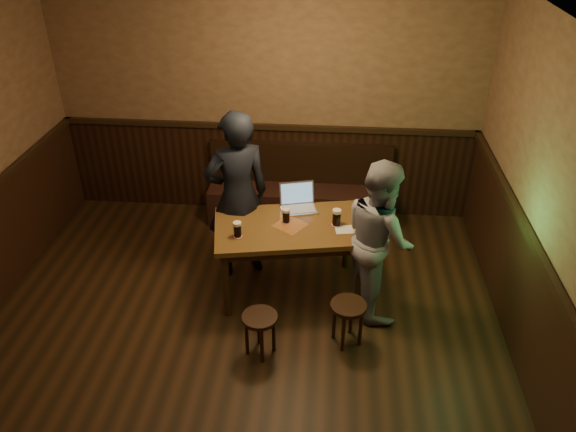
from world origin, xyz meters
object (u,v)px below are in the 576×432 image
Objects in this scene: pub_table at (290,234)px; pint_left at (237,229)px; bench at (300,197)px; person_suit at (237,196)px; pint_right at (337,217)px; pint_mid at (286,216)px; stool_left at (260,323)px; laptop at (298,202)px; stool_right at (348,312)px; person_grey at (379,238)px.

pint_left reaches higher than pub_table.
person_suit is (-0.56, -1.12, 0.60)m from bench.
pint_right is 0.09× the size of person_suit.
pint_left is 1.05× the size of pint_mid.
pint_right reaches higher than pub_table.
stool_left is 2.84× the size of pint_mid.
pint_left is 0.38× the size of laptop.
pint_left is (-1.06, 0.48, 0.51)m from stool_right.
bench reaches higher than stool_left.
person_grey reaches higher than pub_table.
pint_left is at bearing -146.84° from laptop.
pub_table reaches higher than stool_left.
person_suit is (-0.52, 0.24, 0.06)m from pint_mid.
pint_mid is 0.09× the size of person_grey.
bench is 1.46m from pint_mid.
laptop is 0.95m from person_grey.
laptop is (-0.53, 1.07, 0.49)m from stool_right.
stool_right is (0.58, -2.13, 0.04)m from bench.
bench reaches higher than pint_left.
pint_right reaches higher than bench.
laptop is (0.05, -1.06, 0.54)m from bench.
person_grey reaches higher than pint_mid.
laptop is at bearing 158.87° from person_suit.
bench is at bearing 8.96° from person_grey.
stool_right is at bearing -80.05° from pint_right.
pint_left is 0.10× the size of person_grey.
pint_right is at bearing 42.88° from person_grey.
bench is at bearing 88.12° from pint_mid.
laptop is (0.09, 0.29, -0.01)m from pint_mid.
bench is 2.21m from stool_right.
pint_right is 1.04m from person_suit.
laptop is at bearing 143.00° from pint_right.
person_grey reaches higher than pint_right.
stool_right is 1.11m from pint_mid.
stool_left is at bearing -165.15° from stool_right.
person_suit is (-0.08, 0.53, 0.05)m from pint_left.
pint_left is 0.92× the size of pint_right.
pint_mid is (-0.04, 0.05, 0.18)m from pub_table.
person_grey is (0.40, -0.21, -0.08)m from pint_right.
pub_table is at bearing 78.53° from stool_left.
laptop is (0.05, 0.34, 0.17)m from pub_table.
person_suit reaches higher than pub_table.
pint_right is (0.63, 0.97, 0.53)m from stool_left.
person_suit is 1.16× the size of person_grey.
pub_table is at bearing 59.52° from person_grey.
laptop is 0.62m from person_suit.
pint_mid is at bearing 128.87° from person_suit.
stool_right is at bearing 14.85° from stool_left.
pint_left is at bearing -163.77° from pub_table.
pint_mid is 0.31m from laptop.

